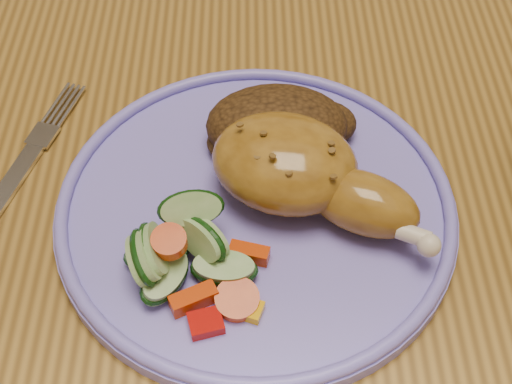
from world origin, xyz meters
TOP-DOWN VIEW (x-y plane):
  - dining_table at (0.00, 0.00)m, footprint 0.90×1.40m
  - plate at (-0.07, -0.06)m, footprint 0.30×0.30m
  - plate_rim at (-0.07, -0.06)m, footprint 0.30×0.30m
  - chicken_leg at (-0.03, -0.05)m, footprint 0.17×0.14m
  - rice_pilaf at (-0.05, 0.00)m, footprint 0.12×0.08m
  - vegetable_pile at (-0.12, -0.12)m, footprint 0.11×0.11m
  - fork at (-0.26, -0.02)m, footprint 0.07×0.17m

SIDE VIEW (x-z plane):
  - dining_table at x=0.00m, z-range 0.29..1.04m
  - fork at x=-0.26m, z-range 0.75..0.76m
  - plate at x=-0.07m, z-range 0.75..0.76m
  - plate_rim at x=-0.07m, z-range 0.76..0.77m
  - vegetable_pile at x=-0.12m, z-range 0.75..0.80m
  - rice_pilaf at x=-0.05m, z-range 0.76..0.80m
  - chicken_leg at x=-0.03m, z-range 0.76..0.82m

